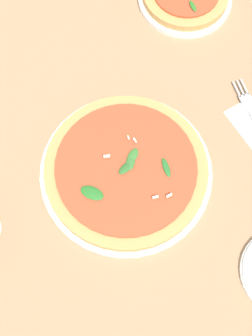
% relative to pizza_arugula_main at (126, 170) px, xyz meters
% --- Properties ---
extents(ground_plane, '(6.00, 6.00, 0.00)m').
position_rel_pizza_arugula_main_xyz_m(ground_plane, '(0.04, -0.03, -0.02)').
color(ground_plane, '#9E7A56').
extents(pizza_arugula_main, '(0.34, 0.34, 0.05)m').
position_rel_pizza_arugula_main_xyz_m(pizza_arugula_main, '(0.00, 0.00, 0.00)').
color(pizza_arugula_main, white).
rests_on(pizza_arugula_main, ground_plane).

